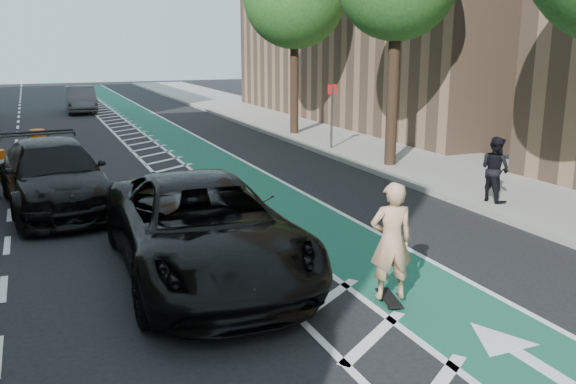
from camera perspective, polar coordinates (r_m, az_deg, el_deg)
ground at (r=9.17m, az=-4.85°, el=-11.40°), size 120.00×120.00×0.00m
bike_lane at (r=19.15m, az=-5.60°, el=1.92°), size 2.00×90.00×0.01m
buffer_strip at (r=18.77m, az=-9.97°, el=1.53°), size 1.40×90.00×0.01m
sidewalk_right at (r=21.91m, az=10.87°, el=3.40°), size 5.00×90.00×0.15m
curb_right at (r=20.67m, az=5.19°, el=3.00°), size 0.12×90.00×0.16m
sign_post at (r=22.49m, az=4.11°, el=7.16°), size 0.35×0.08×2.47m
skateboard at (r=9.63m, az=9.41°, el=-9.76°), size 0.38×0.77×0.10m
skateboarder at (r=9.30m, az=9.64°, el=-4.53°), size 0.75×0.58×1.81m
suv_near at (r=10.49m, az=-7.99°, el=-3.35°), size 2.90×6.06×1.67m
suv_far at (r=15.74m, az=-21.03°, el=1.47°), size 2.79×5.74×1.61m
car_grey at (r=38.00m, az=-18.82°, el=8.20°), size 1.69×4.59×1.50m
pedestrian at (r=15.55m, az=18.80°, el=2.04°), size 0.68×0.83×1.59m
barrel_c at (r=23.79m, az=-22.34°, el=4.29°), size 0.67×0.67×0.91m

